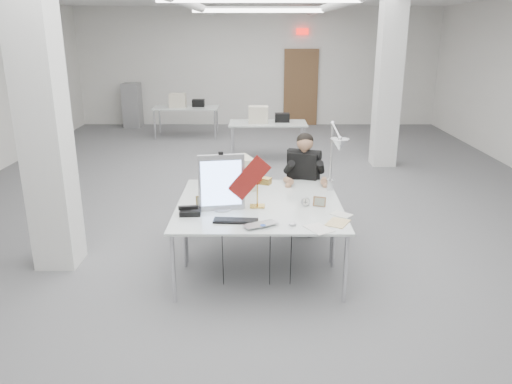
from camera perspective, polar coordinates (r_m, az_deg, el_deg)
room_shell at (r=7.46m, az=0.60°, el=11.19°), size 10.04×14.04×3.24m
desk_main at (r=5.11m, az=0.38°, el=-3.03°), size 1.80×0.90×0.02m
desk_second at (r=5.96m, az=0.35°, el=0.07°), size 1.80×0.90×0.02m
bg_desk_a at (r=10.44m, az=1.37°, el=7.86°), size 1.60×0.80×0.02m
bg_desk_b at (r=12.73m, az=-8.00°, el=9.53°), size 1.60×0.80×0.02m
filing_cabinet at (r=14.49m, az=-13.95°, el=9.62°), size 0.45×0.55×1.20m
office_chair at (r=6.62m, az=5.40°, el=-0.37°), size 0.63×0.63×1.00m
seated_person at (r=6.46m, az=5.54°, el=2.86°), size 0.65×0.72×0.89m
monitor at (r=5.24m, az=-3.97°, el=1.08°), size 0.49×0.13×0.60m
pennant at (r=5.18m, az=-0.77°, el=1.61°), size 0.46×0.06×0.50m
keyboard at (r=4.99m, az=-2.34°, el=-3.30°), size 0.45×0.18×0.02m
laptop at (r=4.83m, az=0.81°, el=-3.99°), size 0.41×0.36×0.03m
mouse at (r=4.90m, az=4.19°, el=-3.69°), size 0.08×0.06×0.03m
bankers_lamp at (r=5.35m, az=0.15°, el=-0.05°), size 0.31×0.22×0.33m
desk_phone at (r=5.23m, az=-7.51°, el=-2.24°), size 0.23×0.21×0.05m
picture_frame_left at (r=5.44m, az=-6.09°, el=-1.03°), size 0.15×0.07×0.12m
picture_frame_right at (r=5.45m, az=7.26°, el=-1.09°), size 0.14×0.07×0.11m
desk_clock at (r=5.44m, az=5.66°, el=-1.09°), size 0.10×0.05×0.10m
paper_stack_a at (r=4.85m, az=7.17°, el=-4.17°), size 0.30×0.33×0.01m
paper_stack_b at (r=5.02m, az=9.32°, el=-3.48°), size 0.29×0.32×0.01m
paper_stack_c at (r=5.25m, az=9.70°, el=-2.54°), size 0.25×0.25×0.01m
beige_monitor at (r=5.97m, az=-2.47°, el=2.13°), size 0.52×0.51×0.39m
architect_lamp at (r=5.70m, az=8.95°, el=3.79°), size 0.43×0.73×0.89m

